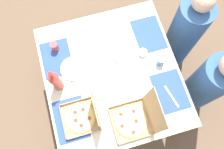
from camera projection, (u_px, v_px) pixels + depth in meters
ground_plane at (112, 95)px, 2.79m from camera, size 6.00×6.00×0.00m
dining_table at (112, 78)px, 2.16m from camera, size 1.26×1.17×0.78m
placemat_near_left at (57, 58)px, 2.10m from camera, size 0.36×0.26×0.00m
placemat_near_right at (71, 120)px, 1.93m from camera, size 0.36×0.26×0.00m
placemat_far_left at (149, 34)px, 2.17m from camera, size 0.36×0.26×0.00m
placemat_far_right at (170, 91)px, 2.00m from camera, size 0.36×0.26×0.00m
pizza_box_corner_left at (83, 116)px, 1.89m from camera, size 0.29×0.29×0.33m
pizza_box_edge_far at (136, 119)px, 1.88m from camera, size 0.31×0.35×0.34m
plate_middle at (74, 68)px, 2.06m from camera, size 0.23×0.23×0.03m
plate_far_left at (121, 52)px, 2.11m from camera, size 0.20×0.20×0.03m
plate_far_right at (104, 88)px, 2.00m from camera, size 0.21×0.21×0.02m
soda_bottle at (56, 81)px, 1.89m from camera, size 0.09×0.09×0.32m
cup_clear_left at (55, 47)px, 2.08m from camera, size 0.06×0.06×0.09m
cup_spare at (161, 61)px, 2.04m from camera, size 0.07×0.07×0.09m
condiment_bowl at (143, 53)px, 2.09m from camera, size 0.08×0.08×0.04m
fork_by_near_right at (119, 29)px, 2.19m from camera, size 0.06×0.19×0.00m
fork_by_near_left at (141, 79)px, 2.03m from camera, size 0.19×0.05×0.00m
knife_by_far_left at (172, 96)px, 1.99m from camera, size 0.21×0.07×0.00m
fork_by_far_right at (76, 44)px, 2.14m from camera, size 0.18×0.09×0.00m
diner_left_seat at (183, 35)px, 2.42m from camera, size 0.32×0.32×1.22m
diner_right_seat at (204, 86)px, 2.26m from camera, size 0.32×0.32×1.20m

